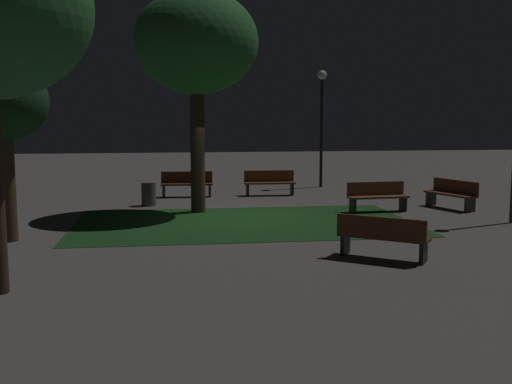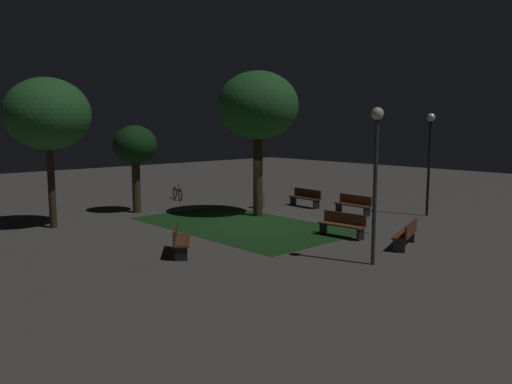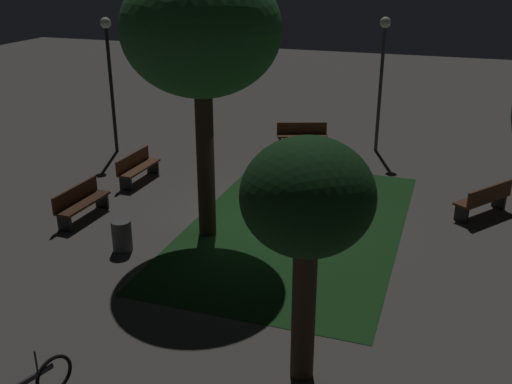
{
  "view_description": "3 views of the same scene",
  "coord_description": "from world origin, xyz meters",
  "px_view_note": "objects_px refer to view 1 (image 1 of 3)",
  "views": [
    {
      "loc": [
        1.97,
        16.74,
        2.87
      ],
      "look_at": [
        -0.29,
        0.36,
        0.77
      ],
      "focal_mm": 42.83,
      "sensor_mm": 36.0,
      "label": 1
    },
    {
      "loc": [
        -15.43,
        14.18,
        4.11
      ],
      "look_at": [
        0.35,
        -0.27,
        1.25
      ],
      "focal_mm": 35.75,
      "sensor_mm": 36.0,
      "label": 2
    },
    {
      "loc": [
        13.5,
        4.29,
        6.41
      ],
      "look_at": [
        0.1,
        -0.3,
        0.8
      ],
      "focal_mm": 41.71,
      "sensor_mm": 36.0,
      "label": 3
    }
  ],
  "objects_px": {
    "lamp_post_plaza_east": "(322,108)",
    "bench_front_left": "(452,193)",
    "trash_bin": "(149,194)",
    "bench_back_row": "(187,183)",
    "bench_near_trees": "(377,196)",
    "tree_near_wall": "(3,105)",
    "tree_back_left": "(196,44)",
    "bench_by_lamp": "(269,182)",
    "bench_corner": "(382,236)"
  },
  "relations": [
    {
      "from": "bench_back_row",
      "to": "tree_back_left",
      "type": "bearing_deg",
      "value": 94.08
    },
    {
      "from": "bench_corner",
      "to": "bench_near_trees",
      "type": "distance_m",
      "value": 6.15
    },
    {
      "from": "tree_back_left",
      "to": "lamp_post_plaza_east",
      "type": "bearing_deg",
      "value": -132.01
    },
    {
      "from": "tree_near_wall",
      "to": "lamp_post_plaza_east",
      "type": "height_order",
      "value": "lamp_post_plaza_east"
    },
    {
      "from": "bench_by_lamp",
      "to": "bench_front_left",
      "type": "distance_m",
      "value": 6.35
    },
    {
      "from": "bench_corner",
      "to": "lamp_post_plaza_east",
      "type": "relative_size",
      "value": 0.38
    },
    {
      "from": "bench_back_row",
      "to": "bench_front_left",
      "type": "relative_size",
      "value": 0.98
    },
    {
      "from": "bench_front_left",
      "to": "tree_near_wall",
      "type": "bearing_deg",
      "value": 14.8
    },
    {
      "from": "lamp_post_plaza_east",
      "to": "trash_bin",
      "type": "height_order",
      "value": "lamp_post_plaza_east"
    },
    {
      "from": "bench_by_lamp",
      "to": "bench_front_left",
      "type": "height_order",
      "value": "same"
    },
    {
      "from": "bench_by_lamp",
      "to": "trash_bin",
      "type": "relative_size",
      "value": 2.43
    },
    {
      "from": "bench_back_row",
      "to": "bench_near_trees",
      "type": "distance_m",
      "value": 6.89
    },
    {
      "from": "bench_by_lamp",
      "to": "lamp_post_plaza_east",
      "type": "relative_size",
      "value": 0.39
    },
    {
      "from": "bench_back_row",
      "to": "tree_near_wall",
      "type": "bearing_deg",
      "value": 59.21
    },
    {
      "from": "lamp_post_plaza_east",
      "to": "trash_bin",
      "type": "distance_m",
      "value": 8.29
    },
    {
      "from": "bench_back_row",
      "to": "bench_by_lamp",
      "type": "bearing_deg",
      "value": -180.0
    },
    {
      "from": "tree_back_left",
      "to": "trash_bin",
      "type": "bearing_deg",
      "value": -45.34
    },
    {
      "from": "bench_front_left",
      "to": "bench_corner",
      "type": "bearing_deg",
      "value": 54.39
    },
    {
      "from": "bench_near_trees",
      "to": "tree_back_left",
      "type": "distance_m",
      "value": 6.9
    },
    {
      "from": "bench_front_left",
      "to": "lamp_post_plaza_east",
      "type": "relative_size",
      "value": 0.4
    },
    {
      "from": "tree_near_wall",
      "to": "trash_bin",
      "type": "bearing_deg",
      "value": -120.11
    },
    {
      "from": "bench_corner",
      "to": "bench_near_trees",
      "type": "bearing_deg",
      "value": -108.09
    },
    {
      "from": "bench_front_left",
      "to": "tree_back_left",
      "type": "relative_size",
      "value": 0.29
    },
    {
      "from": "tree_back_left",
      "to": "bench_by_lamp",
      "type": "bearing_deg",
      "value": -127.75
    },
    {
      "from": "bench_by_lamp",
      "to": "trash_bin",
      "type": "bearing_deg",
      "value": 25.09
    },
    {
      "from": "bench_back_row",
      "to": "bench_corner",
      "type": "xyz_separation_m",
      "value": [
        -3.61,
        9.97,
        0.0
      ]
    },
    {
      "from": "tree_near_wall",
      "to": "lamp_post_plaza_east",
      "type": "xyz_separation_m",
      "value": [
        -9.59,
        -9.28,
        0.04
      ]
    },
    {
      "from": "lamp_post_plaza_east",
      "to": "bench_front_left",
      "type": "bearing_deg",
      "value": 113.44
    },
    {
      "from": "bench_front_left",
      "to": "trash_bin",
      "type": "relative_size",
      "value": 2.49
    },
    {
      "from": "bench_back_row",
      "to": "trash_bin",
      "type": "bearing_deg",
      "value": 57.49
    },
    {
      "from": "tree_near_wall",
      "to": "trash_bin",
      "type": "xyz_separation_m",
      "value": [
        -2.96,
        -5.11,
        -2.7
      ]
    },
    {
      "from": "bench_back_row",
      "to": "bench_near_trees",
      "type": "height_order",
      "value": "same"
    },
    {
      "from": "bench_near_trees",
      "to": "tree_back_left",
      "type": "bearing_deg",
      "value": -6.89
    },
    {
      "from": "tree_near_wall",
      "to": "tree_back_left",
      "type": "bearing_deg",
      "value": -141.16
    },
    {
      "from": "tree_back_left",
      "to": "trash_bin",
      "type": "height_order",
      "value": "tree_back_left"
    },
    {
      "from": "bench_back_row",
      "to": "trash_bin",
      "type": "height_order",
      "value": "bench_back_row"
    },
    {
      "from": "bench_corner",
      "to": "tree_near_wall",
      "type": "distance_m",
      "value": 8.74
    },
    {
      "from": "bench_by_lamp",
      "to": "tree_back_left",
      "type": "height_order",
      "value": "tree_back_left"
    },
    {
      "from": "lamp_post_plaza_east",
      "to": "bench_corner",
      "type": "bearing_deg",
      "value": 81.78
    },
    {
      "from": "bench_corner",
      "to": "trash_bin",
      "type": "xyz_separation_m",
      "value": [
        4.86,
        -8.0,
        -0.11
      ]
    },
    {
      "from": "trash_bin",
      "to": "bench_front_left",
      "type": "bearing_deg",
      "value": 168.5
    },
    {
      "from": "bench_back_row",
      "to": "bench_near_trees",
      "type": "bearing_deg",
      "value": 143.3
    },
    {
      "from": "bench_near_trees",
      "to": "tree_near_wall",
      "type": "relative_size",
      "value": 0.45
    },
    {
      "from": "bench_back_row",
      "to": "lamp_post_plaza_east",
      "type": "height_order",
      "value": "lamp_post_plaza_east"
    },
    {
      "from": "bench_near_trees",
      "to": "lamp_post_plaza_east",
      "type": "relative_size",
      "value": 0.4
    },
    {
      "from": "tree_back_left",
      "to": "lamp_post_plaza_east",
      "type": "height_order",
      "value": "tree_back_left"
    },
    {
      "from": "bench_front_left",
      "to": "tree_near_wall",
      "type": "xyz_separation_m",
      "value": [
        12.21,
        3.23,
        2.59
      ]
    },
    {
      "from": "bench_corner",
      "to": "trash_bin",
      "type": "bearing_deg",
      "value": -58.71
    },
    {
      "from": "bench_by_lamp",
      "to": "lamp_post_plaza_east",
      "type": "distance_m",
      "value": 4.21
    },
    {
      "from": "bench_back_row",
      "to": "bench_near_trees",
      "type": "relative_size",
      "value": 0.99
    }
  ]
}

